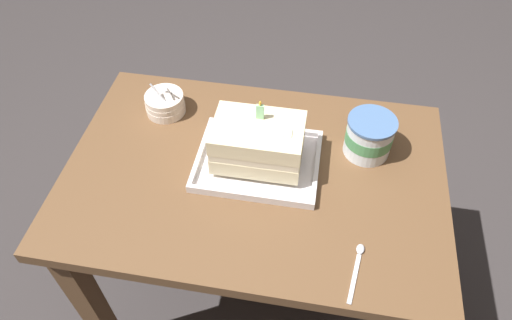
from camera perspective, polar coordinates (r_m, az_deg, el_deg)
The scene contains 7 objects.
ground_plane at distance 1.86m, azimuth -0.17°, elevation -15.93°, with size 8.00×8.00×0.00m, color #383333.
dining_table at distance 1.34m, azimuth -0.22°, elevation -4.77°, with size 1.01×0.68×0.73m.
foil_tray at distance 1.26m, azimuth 0.24°, elevation -0.20°, with size 0.33×0.26×0.02m.
birthday_cake at distance 1.20m, azimuth 0.25°, elevation 2.17°, with size 0.23×0.16×0.17m.
bowl_stack at distance 1.41m, azimuth -11.00°, elevation 6.78°, with size 0.12×0.12×0.11m.
ice_cream_tub at distance 1.29m, azimuth 13.61°, elevation 2.85°, with size 0.13×0.13×0.11m.
serving_spoon_near_tray at distance 1.11m, azimuth 12.28°, elevation -12.00°, with size 0.04×0.15×0.01m.
Camera 1 is at (0.14, -0.78, 1.68)m, focal length 32.87 mm.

